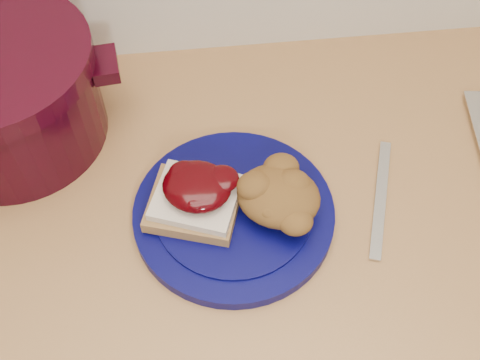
{
  "coord_description": "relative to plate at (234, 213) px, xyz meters",
  "views": [
    {
      "loc": [
        -0.07,
        1.09,
        1.54
      ],
      "look_at": [
        -0.02,
        1.51,
        0.95
      ],
      "focal_mm": 45.0,
      "sensor_mm": 36.0,
      "label": 1
    }
  ],
  "objects": [
    {
      "name": "pepper_grinder",
      "position": [
        -0.27,
        0.23,
        0.05
      ],
      "size": [
        0.05,
        0.05,
        0.12
      ],
      "rotation": [
        0.0,
        0.0,
        0.06
      ],
      "color": "black",
      "rests_on": "wood_countertop"
    },
    {
      "name": "butter_knife",
      "position": [
        0.19,
        0.01,
        -0.0
      ],
      "size": [
        0.07,
        0.18,
        0.0
      ],
      "primitive_type": "cube",
      "rotation": [
        0.0,
        0.0,
        1.25
      ],
      "color": "silver",
      "rests_on": "wood_countertop"
    },
    {
      "name": "dutch_oven",
      "position": [
        -0.28,
        0.17,
        0.07
      ],
      "size": [
        0.31,
        0.28,
        0.17
      ],
      "rotation": [
        0.0,
        0.0,
        0.11
      ],
      "color": "black",
      "rests_on": "wood_countertop"
    },
    {
      "name": "sandwich",
      "position": [
        -0.04,
        0.01,
        0.04
      ],
      "size": [
        0.13,
        0.12,
        0.05
      ],
      "rotation": [
        0.0,
        0.0,
        -0.42
      ],
      "color": "olive",
      "rests_on": "plate"
    },
    {
      "name": "plate",
      "position": [
        0.0,
        0.0,
        0.0
      ],
      "size": [
        0.33,
        0.33,
        0.02
      ],
      "primitive_type": "cylinder",
      "rotation": [
        0.0,
        0.0,
        -0.42
      ],
      "color": "#04043F",
      "rests_on": "wood_countertop"
    },
    {
      "name": "base_cabinet",
      "position": [
        0.03,
        0.01,
        -0.48
      ],
      "size": [
        4.0,
        0.6,
        0.86
      ],
      "primitive_type": "cube",
      "color": "beige",
      "rests_on": "floor"
    },
    {
      "name": "stuffing_mound",
      "position": [
        0.05,
        -0.01,
        0.04
      ],
      "size": [
        0.13,
        0.12,
        0.05
      ],
      "primitive_type": "ellipsoid",
      "rotation": [
        0.0,
        0.0,
        -0.42
      ],
      "color": "brown",
      "rests_on": "plate"
    }
  ]
}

